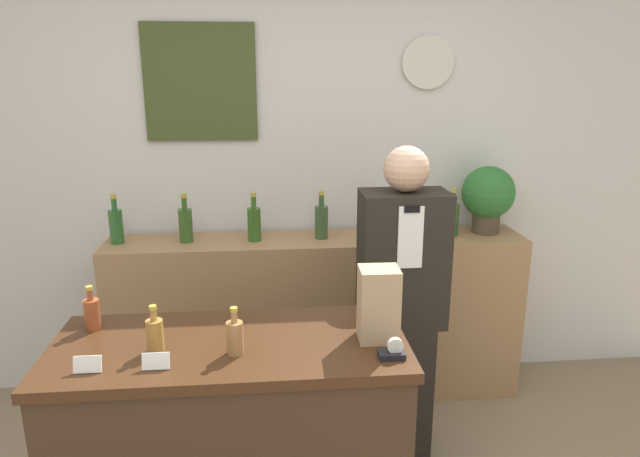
{
  "coord_description": "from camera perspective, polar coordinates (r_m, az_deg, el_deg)",
  "views": [
    {
      "loc": [
        -0.14,
        -1.37,
        1.92
      ],
      "look_at": [
        0.1,
        1.14,
        1.22
      ],
      "focal_mm": 32.0,
      "sensor_mm": 36.0,
      "label": 1
    }
  ],
  "objects": [
    {
      "name": "shelf_bottle_3",
      "position": [
        3.24,
        0.14,
        0.79
      ],
      "size": [
        0.08,
        0.08,
        0.28
      ],
      "color": "#324F2A",
      "rests_on": "back_shelf"
    },
    {
      "name": "shelf_bottle_4",
      "position": [
        3.29,
        6.78,
        0.88
      ],
      "size": [
        0.08,
        0.08,
        0.28
      ],
      "color": "#324A22",
      "rests_on": "back_shelf"
    },
    {
      "name": "back_shelf",
      "position": [
        3.44,
        -0.26,
        -8.9
      ],
      "size": [
        2.4,
        0.38,
        0.99
      ],
      "color": "#9E754C",
      "rests_on": "ground_plane"
    },
    {
      "name": "tape_dispenser",
      "position": [
        2.01,
        7.28,
        -12.1
      ],
      "size": [
        0.09,
        0.06,
        0.07
      ],
      "color": "black",
      "rests_on": "display_counter"
    },
    {
      "name": "counter_bottle_0",
      "position": [
        2.35,
        -21.85,
        -7.85
      ],
      "size": [
        0.06,
        0.06,
        0.17
      ],
      "color": "brown",
      "rests_on": "display_counter"
    },
    {
      "name": "price_card_left",
      "position": [
        2.06,
        -22.24,
        -12.46
      ],
      "size": [
        0.09,
        0.02,
        0.06
      ],
      "color": "white",
      "rests_on": "display_counter"
    },
    {
      "name": "shopkeeper",
      "position": [
        2.8,
        8.06,
        -8.24
      ],
      "size": [
        0.4,
        0.25,
        1.6
      ],
      "color": "black",
      "rests_on": "ground_plane"
    },
    {
      "name": "shelf_bottle_2",
      "position": [
        3.22,
        -6.6,
        0.57
      ],
      "size": [
        0.08,
        0.08,
        0.28
      ],
      "color": "#2F571D",
      "rests_on": "back_shelf"
    },
    {
      "name": "price_card_right",
      "position": [
        2.0,
        -16.1,
        -12.63
      ],
      "size": [
        0.09,
        0.02,
        0.06
      ],
      "color": "white",
      "rests_on": "display_counter"
    },
    {
      "name": "shelf_bottle_1",
      "position": [
        3.26,
        -13.29,
        0.45
      ],
      "size": [
        0.08,
        0.08,
        0.28
      ],
      "color": "#2F521E",
      "rests_on": "back_shelf"
    },
    {
      "name": "potted_plant",
      "position": [
        3.47,
        16.45,
        3.22
      ],
      "size": [
        0.31,
        0.31,
        0.4
      ],
      "color": "#4C3D2D",
      "rests_on": "back_shelf"
    },
    {
      "name": "paper_bag",
      "position": [
        2.09,
        5.87,
        -7.54
      ],
      "size": [
        0.15,
        0.13,
        0.27
      ],
      "color": "tan",
      "rests_on": "display_counter"
    },
    {
      "name": "back_wall",
      "position": [
        3.42,
        -3.08,
        6.1
      ],
      "size": [
        5.2,
        0.09,
        2.7
      ],
      "color": "silver",
      "rests_on": "ground_plane"
    },
    {
      "name": "counter_bottle_1",
      "position": [
        2.1,
        -16.17,
        -10.13
      ],
      "size": [
        0.06,
        0.06,
        0.17
      ],
      "color": "#A17132",
      "rests_on": "display_counter"
    },
    {
      "name": "counter_bottle_2",
      "position": [
        2.03,
        -8.51,
        -10.63
      ],
      "size": [
        0.06,
        0.06,
        0.17
      ],
      "color": "#9B6D3E",
      "rests_on": "display_counter"
    },
    {
      "name": "shelf_bottle_5",
      "position": [
        3.39,
        13.07,
        1.03
      ],
      "size": [
        0.08,
        0.08,
        0.28
      ],
      "color": "#284B1E",
      "rests_on": "back_shelf"
    },
    {
      "name": "display_counter",
      "position": [
        2.39,
        -8.5,
        -21.55
      ],
      "size": [
        1.29,
        0.57,
        0.97
      ],
      "color": "#382619",
      "rests_on": "ground_plane"
    },
    {
      "name": "shelf_bottle_0",
      "position": [
        3.35,
        -19.72,
        0.33
      ],
      "size": [
        0.08,
        0.08,
        0.28
      ],
      "color": "#285726",
      "rests_on": "back_shelf"
    }
  ]
}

